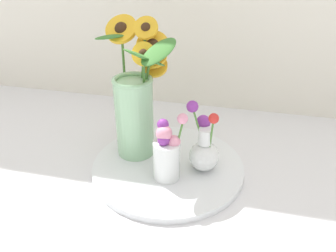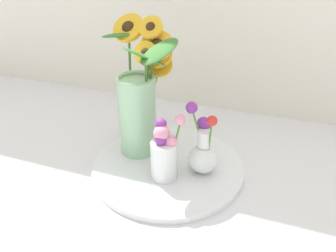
% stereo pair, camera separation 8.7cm
% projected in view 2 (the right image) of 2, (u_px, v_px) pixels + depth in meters
% --- Properties ---
extents(ground_plane, '(6.00, 6.00, 0.00)m').
position_uv_depth(ground_plane, '(166.00, 199.00, 0.83)').
color(ground_plane, silver).
extents(serving_tray, '(0.43, 0.43, 0.02)m').
position_uv_depth(serving_tray, '(168.00, 166.00, 0.93)').
color(serving_tray, silver).
rests_on(serving_tray, ground_plane).
extents(mason_jar_sunflowers, '(0.26, 0.23, 0.38)m').
position_uv_depth(mason_jar_sunflowers, '(140.00, 100.00, 0.92)').
color(mason_jar_sunflowers, '#99CC9E').
rests_on(mason_jar_sunflowers, serving_tray).
extents(vase_small_center, '(0.09, 0.07, 0.19)m').
position_uv_depth(vase_small_center, '(164.00, 153.00, 0.84)').
color(vase_small_center, white).
rests_on(vase_small_center, serving_tray).
extents(vase_bulb_right, '(0.09, 0.09, 0.20)m').
position_uv_depth(vase_bulb_right, '(203.00, 151.00, 0.87)').
color(vase_bulb_right, white).
rests_on(vase_bulb_right, serving_tray).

